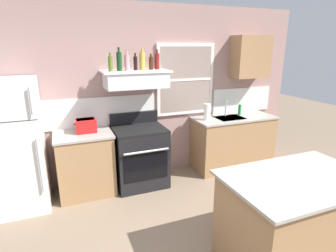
{
  "coord_description": "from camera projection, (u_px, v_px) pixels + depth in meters",
  "views": [
    {
      "loc": [
        -1.28,
        -1.89,
        2.08
      ],
      "look_at": [
        -0.05,
        1.2,
        1.1
      ],
      "focal_mm": 29.16,
      "sensor_mm": 36.0,
      "label": 1
    }
  ],
  "objects": [
    {
      "name": "back_wall",
      "position": [
        149.0,
        93.0,
        4.34
      ],
      "size": [
        5.4,
        0.11,
        2.7
      ],
      "color": "gray",
      "rests_on": "ground_plane"
    },
    {
      "name": "refrigerator",
      "position": [
        14.0,
        147.0,
        3.45
      ],
      "size": [
        0.7,
        0.72,
        1.71
      ],
      "color": "white",
      "rests_on": "ground_plane"
    },
    {
      "name": "counter_left_of_stove",
      "position": [
        86.0,
        163.0,
        3.92
      ],
      "size": [
        0.79,
        0.63,
        0.91
      ],
      "color": "#9E754C",
      "rests_on": "ground_plane"
    },
    {
      "name": "toaster",
      "position": [
        86.0,
        125.0,
        3.82
      ],
      "size": [
        0.3,
        0.2,
        0.19
      ],
      "color": "red",
      "rests_on": "counter_left_of_stove"
    },
    {
      "name": "stove_range",
      "position": [
        140.0,
        156.0,
        4.17
      ],
      "size": [
        0.76,
        0.69,
        1.09
      ],
      "color": "black",
      "rests_on": "ground_plane"
    },
    {
      "name": "range_hood_shelf",
      "position": [
        136.0,
        79.0,
        3.93
      ],
      "size": [
        0.96,
        0.52,
        0.24
      ],
      "color": "silver"
    },
    {
      "name": "bottle_olive_oil_square",
      "position": [
        110.0,
        64.0,
        3.69
      ],
      "size": [
        0.06,
        0.06,
        0.25
      ],
      "color": "#4C601E",
      "rests_on": "range_hood_shelf"
    },
    {
      "name": "bottle_dark_green_wine",
      "position": [
        119.0,
        61.0,
        3.74
      ],
      "size": [
        0.07,
        0.07,
        0.32
      ],
      "color": "#143819",
      "rests_on": "range_hood_shelf"
    },
    {
      "name": "bottle_rose_pink",
      "position": [
        127.0,
        62.0,
        3.79
      ],
      "size": [
        0.07,
        0.07,
        0.27
      ],
      "color": "#C67F84",
      "rests_on": "range_hood_shelf"
    },
    {
      "name": "bottle_balsamic_dark",
      "position": [
        135.0,
        63.0,
        3.87
      ],
      "size": [
        0.06,
        0.06,
        0.24
      ],
      "color": "black",
      "rests_on": "range_hood_shelf"
    },
    {
      "name": "bottle_champagne_gold_foil",
      "position": [
        142.0,
        61.0,
        3.91
      ],
      "size": [
        0.08,
        0.08,
        0.31
      ],
      "color": "#B29333",
      "rests_on": "range_hood_shelf"
    },
    {
      "name": "bottle_brown_stout",
      "position": [
        151.0,
        63.0,
        3.97
      ],
      "size": [
        0.06,
        0.06,
        0.23
      ],
      "color": "#381E0F",
      "rests_on": "range_hood_shelf"
    },
    {
      "name": "bottle_red_label_wine",
      "position": [
        157.0,
        61.0,
        4.03
      ],
      "size": [
        0.07,
        0.07,
        0.29
      ],
      "color": "maroon",
      "rests_on": "range_hood_shelf"
    },
    {
      "name": "counter_right_with_sink",
      "position": [
        232.0,
        142.0,
        4.81
      ],
      "size": [
        1.43,
        0.63,
        0.91
      ],
      "color": "#9E754C",
      "rests_on": "ground_plane"
    },
    {
      "name": "sink_faucet",
      "position": [
        227.0,
        106.0,
        4.68
      ],
      "size": [
        0.03,
        0.17,
        0.28
      ],
      "color": "silver",
      "rests_on": "counter_right_with_sink"
    },
    {
      "name": "paper_towel_roll",
      "position": [
        207.0,
        112.0,
        4.45
      ],
      "size": [
        0.11,
        0.11,
        0.27
      ],
      "primitive_type": "cylinder",
      "color": "white",
      "rests_on": "counter_right_with_sink"
    },
    {
      "name": "dish_soap_bottle",
      "position": [
        240.0,
        110.0,
        4.81
      ],
      "size": [
        0.06,
        0.06,
        0.18
      ],
      "primitive_type": "cylinder",
      "color": "#268C3F",
      "rests_on": "counter_right_with_sink"
    },
    {
      "name": "kitchen_island",
      "position": [
        294.0,
        219.0,
        2.65
      ],
      "size": [
        1.4,
        0.9,
        0.91
      ],
      "color": "#9E754C",
      "rests_on": "ground_plane"
    },
    {
      "name": "upper_cabinet_right",
      "position": [
        250.0,
        57.0,
        4.65
      ],
      "size": [
        0.64,
        0.32,
        0.7
      ],
      "color": "#9E754C"
    }
  ]
}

